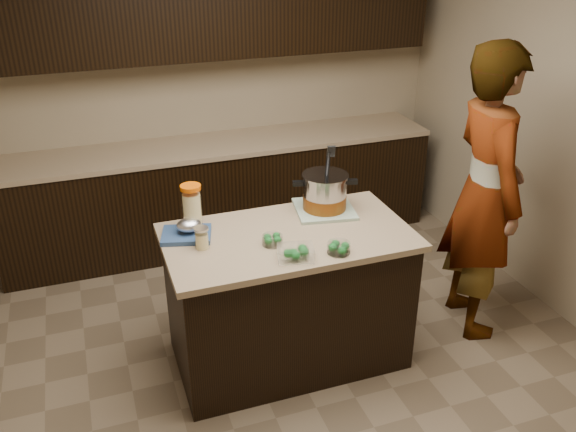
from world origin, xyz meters
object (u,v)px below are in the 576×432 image
(stock_pot, at_px, (325,194))
(lemonade_pitcher, at_px, (192,210))
(person, at_px, (485,194))
(island, at_px, (288,298))

(stock_pot, distance_m, lemonade_pitcher, 0.84)
(stock_pot, xyz_separation_m, lemonade_pitcher, (-0.84, 0.00, 0.02))
(lemonade_pitcher, relative_size, person, 0.15)
(island, relative_size, stock_pot, 3.54)
(island, relative_size, person, 0.75)
(island, bearing_deg, person, -1.67)
(island, height_order, lemonade_pitcher, lemonade_pitcher)
(person, bearing_deg, stock_pot, 85.73)
(person, bearing_deg, island, 98.73)
(island, xyz_separation_m, lemonade_pitcher, (-0.52, 0.23, 0.58))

